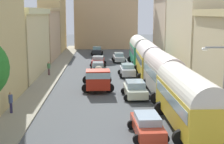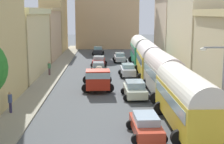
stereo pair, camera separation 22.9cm
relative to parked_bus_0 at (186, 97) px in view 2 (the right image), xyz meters
The scene contains 24 objects.
ground_plane 21.12m from the parked_bus_0, 102.65° to the left, with size 154.00×154.00×0.00m, color #4A4E52.
sidewalk_left 23.77m from the parked_bus_0, 120.03° to the left, with size 2.50×70.00×0.14m, color gray.
sidewalk_right 20.77m from the parked_bus_0, 82.63° to the left, with size 2.50×70.00×0.14m, color gray.
building_left_2 25.39m from the parked_bus_0, 128.83° to the left, with size 6.10×14.20×8.16m.
building_left_3 37.21m from the parked_bus_0, 114.29° to the left, with size 4.80×12.21×8.37m.
building_left_4 48.38m from the parked_bus_0, 108.35° to the left, with size 4.59×9.89×11.50m.
building_right_2 22.37m from the parked_bus_0, 71.85° to the left, with size 5.92×14.12×12.25m.
building_right_3 34.97m from the parked_bus_0, 80.10° to the left, with size 4.60×11.46×10.56m.
distant_church 52.39m from the parked_bus_0, 95.06° to the left, with size 13.33×6.78×19.94m.
parked_bus_0 is the anchor object (origin of this frame).
parked_bus_1 9.00m from the parked_bus_0, 90.00° to the left, with size 3.28×9.23×4.05m.
parked_bus_2 18.00m from the parked_bus_0, 90.00° to the left, with size 3.49×9.63×4.14m.
parked_bus_3 27.00m from the parked_bus_0, 90.00° to the left, with size 3.39×8.67×4.22m.
cargo_truck_0 12.99m from the parked_bus_0, 117.69° to the left, with size 3.29×6.83×2.26m.
car_0 21.25m from the parked_bus_0, 106.67° to the left, with size 2.20×3.91×1.51m.
car_1 27.34m from the parked_bus_0, 102.92° to the left, with size 2.40×3.80×1.43m.
car_2 40.30m from the parked_bus_0, 99.17° to the left, with size 2.26×3.74×1.51m.
car_3 3.44m from the parked_bus_0, 154.46° to the right, with size 2.31×4.28×1.39m.
car_4 8.79m from the parked_bus_0, 107.40° to the left, with size 2.48×4.18×1.53m.
car_5 18.76m from the parked_bus_0, 97.67° to the left, with size 2.25×4.05×1.53m.
car_6 30.67m from the parked_bus_0, 95.44° to the left, with size 2.21×3.90×1.46m.
pedestrian_0 13.03m from the parked_bus_0, 164.84° to the left, with size 0.33×0.33×1.78m.
pedestrian_1 22.43m from the parked_bus_0, 122.51° to the left, with size 0.54×0.54×1.78m.
streetlamp_near 2.51m from the parked_bus_0, 39.30° to the right, with size 1.61×0.28×5.67m.
Camera 2 is at (-0.86, -14.64, 7.64)m, focal length 53.31 mm.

